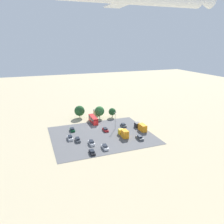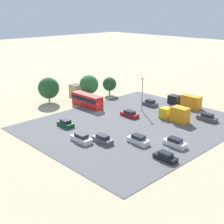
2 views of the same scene
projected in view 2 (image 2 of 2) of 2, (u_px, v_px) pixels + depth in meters
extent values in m
plane|color=tan|center=(101.00, 113.00, 78.54)|extent=(400.00, 400.00, 0.00)
cube|color=#565659|center=(134.00, 124.00, 70.85)|extent=(45.62, 37.53, 0.08)
cube|color=tan|center=(76.00, 90.00, 94.67)|extent=(3.04, 3.33, 2.97)
cube|color=#59514C|center=(76.00, 85.00, 94.18)|extent=(3.28, 3.57, 0.12)
cube|color=red|center=(87.00, 100.00, 83.05)|extent=(2.54, 10.09, 3.38)
cube|color=black|center=(87.00, 98.00, 82.86)|extent=(2.58, 9.69, 0.95)
cube|color=silver|center=(138.00, 141.00, 60.79)|extent=(1.87, 4.54, 0.95)
cube|color=#1E232D|center=(138.00, 137.00, 60.53)|extent=(1.57, 2.54, 0.70)
cube|color=silver|center=(81.00, 139.00, 61.51)|extent=(1.92, 4.77, 0.95)
cube|color=#1E232D|center=(81.00, 135.00, 61.25)|extent=(1.61, 2.67, 0.70)
cube|color=#4C5156|center=(103.00, 140.00, 61.16)|extent=(1.71, 4.57, 0.92)
cube|color=#1E232D|center=(103.00, 136.00, 60.90)|extent=(1.44, 2.56, 0.67)
cube|color=#0C4723|center=(66.00, 124.00, 69.54)|extent=(1.94, 4.07, 0.90)
cube|color=#1E232D|center=(65.00, 121.00, 69.29)|extent=(1.63, 2.28, 0.66)
cube|color=#4C5156|center=(150.00, 104.00, 84.19)|extent=(1.95, 4.08, 0.92)
cube|color=#1E232D|center=(150.00, 101.00, 83.94)|extent=(1.64, 2.29, 0.67)
cube|color=silver|center=(175.00, 144.00, 59.55)|extent=(1.83, 4.60, 0.93)
cube|color=#1E232D|center=(175.00, 140.00, 59.29)|extent=(1.54, 2.58, 0.69)
cube|color=maroon|center=(130.00, 115.00, 75.80)|extent=(1.85, 4.71, 0.84)
cube|color=#1E232D|center=(130.00, 112.00, 75.57)|extent=(1.55, 2.64, 0.61)
cube|color=#4C5156|center=(207.00, 118.00, 73.18)|extent=(1.85, 4.75, 0.95)
cube|color=#1E232D|center=(207.00, 115.00, 72.92)|extent=(1.56, 2.66, 0.70)
cube|color=black|center=(165.00, 158.00, 54.07)|extent=(1.72, 4.28, 0.84)
cube|color=#1E232D|center=(166.00, 154.00, 53.84)|extent=(1.44, 2.40, 0.62)
cube|color=black|center=(174.00, 99.00, 85.94)|extent=(2.43, 2.84, 2.29)
cube|color=orange|center=(191.00, 102.00, 82.13)|extent=(2.43, 5.05, 3.27)
cube|color=gold|center=(165.00, 113.00, 74.79)|extent=(2.46, 2.19, 2.45)
cube|color=orange|center=(180.00, 115.00, 71.80)|extent=(2.46, 3.90, 3.49)
cylinder|color=brown|center=(89.00, 95.00, 90.50)|extent=(0.36, 0.36, 2.22)
sphere|color=#337038|center=(89.00, 85.00, 89.49)|extent=(5.47, 5.47, 5.47)
cylinder|color=brown|center=(49.00, 99.00, 87.18)|extent=(0.36, 0.36, 1.92)
sphere|color=#235128|center=(49.00, 88.00, 86.18)|extent=(5.84, 5.84, 5.84)
cylinder|color=brown|center=(110.00, 92.00, 94.85)|extent=(0.36, 0.36, 1.79)
sphere|color=#235128|center=(110.00, 84.00, 94.07)|extent=(4.17, 4.17, 4.17)
cylinder|color=gray|center=(142.00, 95.00, 78.81)|extent=(0.20, 0.20, 8.22)
cube|color=#4C4C51|center=(143.00, 79.00, 77.45)|extent=(0.90, 0.28, 0.20)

